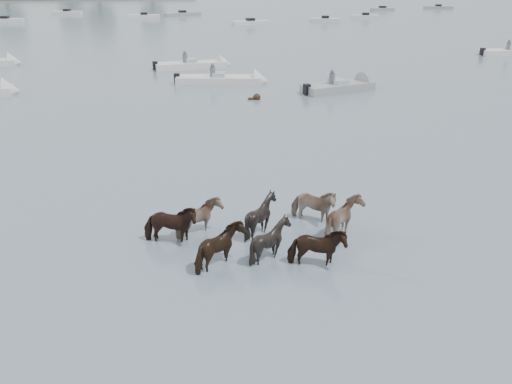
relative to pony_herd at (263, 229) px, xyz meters
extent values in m
plane|color=slate|center=(-1.93, -2.55, -0.45)|extent=(400.00, 400.00, 0.00)
imported|color=black|center=(-2.42, 0.50, 0.02)|extent=(1.62, 0.99, 1.27)
imported|color=#8B755E|center=(-1.60, 0.87, -0.03)|extent=(1.45, 1.50, 1.16)
imported|color=black|center=(0.07, 0.66, 0.02)|extent=(1.21, 1.09, 1.27)
imported|color=#856A5A|center=(1.70, 1.13, -0.01)|extent=(1.56, 1.33, 1.21)
imported|color=black|center=(-1.22, -0.99, 0.00)|extent=(1.46, 1.54, 1.23)
imported|color=black|center=(0.05, -0.77, -0.01)|extent=(1.26, 1.16, 1.21)
imported|color=black|center=(1.08, -1.38, -0.01)|extent=(1.54, 0.94, 1.21)
imported|color=gray|center=(2.29, 0.01, 0.02)|extent=(1.43, 1.54, 1.26)
sphere|color=black|center=(2.94, 17.20, -0.33)|extent=(0.44, 0.44, 0.44)
cube|color=black|center=(2.69, 17.20, -0.43)|extent=(0.50, 0.22, 0.18)
cone|color=silver|center=(-11.10, 21.11, -0.25)|extent=(1.04, 1.67, 1.60)
cube|color=silver|center=(1.35, 22.13, -0.25)|extent=(5.67, 2.64, 0.55)
cone|color=silver|center=(4.03, 21.60, -0.25)|extent=(1.20, 1.75, 1.60)
cube|color=#99ADB7|center=(1.35, 22.13, 0.10)|extent=(1.00, 1.25, 0.35)
cube|color=black|center=(-1.33, 22.67, -0.10)|extent=(0.41, 0.41, 0.60)
cylinder|color=#595966|center=(0.95, 22.13, 0.30)|extent=(0.36, 0.36, 0.70)
sphere|color=#595966|center=(0.95, 22.13, 0.75)|extent=(0.24, 0.24, 0.24)
cube|color=silver|center=(-0.08, 28.25, -0.25)|extent=(5.43, 2.26, 0.55)
cone|color=silver|center=(2.53, 28.58, -0.25)|extent=(1.10, 1.70, 1.60)
cube|color=#99ADB7|center=(-0.08, 28.25, 0.10)|extent=(0.94, 1.21, 0.35)
cube|color=black|center=(-2.69, 27.91, -0.10)|extent=(0.39, 0.39, 0.60)
cylinder|color=#595966|center=(-0.48, 28.25, 0.30)|extent=(0.36, 0.36, 0.70)
sphere|color=#595966|center=(-0.48, 28.25, 0.75)|extent=(0.24, 0.24, 0.24)
cube|color=gray|center=(8.17, 18.50, -0.25)|extent=(4.76, 2.89, 0.55)
cone|color=gray|center=(10.31, 19.18, -0.25)|extent=(1.34, 1.80, 1.60)
cube|color=#99ADB7|center=(8.17, 18.50, 0.10)|extent=(1.10, 1.31, 0.35)
cube|color=black|center=(6.04, 17.82, -0.10)|extent=(0.44, 0.44, 0.60)
cylinder|color=#595966|center=(7.77, 18.50, 0.30)|extent=(0.36, 0.36, 0.70)
sphere|color=#595966|center=(7.77, 18.50, 0.75)|extent=(0.24, 0.24, 0.24)
cube|color=silver|center=(27.75, 30.31, -0.25)|extent=(5.51, 1.72, 0.55)
cube|color=#99ADB7|center=(27.75, 30.31, 0.10)|extent=(0.82, 1.14, 0.35)
cube|color=black|center=(25.01, 30.37, -0.10)|extent=(0.36, 0.36, 0.60)
cylinder|color=#595966|center=(27.35, 30.31, 0.30)|extent=(0.36, 0.36, 0.70)
sphere|color=#595966|center=(27.35, 30.31, 0.75)|extent=(0.24, 0.24, 0.24)
cone|color=silver|center=(-13.34, 32.20, -0.25)|extent=(1.03, 1.67, 1.60)
cube|color=silver|center=(-23.31, 71.42, -0.23)|extent=(5.07, 2.02, 0.60)
cube|color=black|center=(-23.31, 71.42, 0.15)|extent=(1.10, 1.10, 0.50)
cube|color=silver|center=(-16.84, 85.32, -0.23)|extent=(5.07, 2.69, 0.60)
cube|color=black|center=(-16.84, 85.32, 0.15)|extent=(1.22, 1.22, 0.50)
cube|color=silver|center=(-4.14, 75.13, -0.23)|extent=(4.80, 1.78, 0.60)
cube|color=black|center=(-4.14, 75.13, 0.15)|extent=(1.06, 1.06, 0.50)
cube|color=gray|center=(1.89, 78.70, -0.23)|extent=(6.10, 3.60, 0.60)
cube|color=black|center=(1.89, 78.70, 0.15)|extent=(1.30, 1.30, 0.50)
cube|color=silver|center=(10.13, 61.85, -0.23)|extent=(5.19, 2.58, 0.60)
cube|color=black|center=(10.13, 61.85, 0.15)|extent=(1.20, 1.20, 0.50)
cube|color=silver|center=(21.29, 64.05, -0.23)|extent=(4.58, 3.02, 0.60)
cube|color=black|center=(21.29, 64.05, 0.15)|extent=(1.30, 1.30, 0.50)
cube|color=silver|center=(28.98, 68.53, -0.23)|extent=(4.34, 2.26, 0.60)
cube|color=black|center=(28.98, 68.53, 0.15)|extent=(1.17, 1.17, 0.50)
cube|color=gray|center=(38.05, 83.88, -0.23)|extent=(4.47, 2.23, 0.60)
cube|color=black|center=(38.05, 83.88, 0.15)|extent=(1.16, 1.16, 0.50)
cube|color=gray|center=(50.37, 86.67, -0.23)|extent=(5.45, 2.69, 0.60)
cube|color=black|center=(50.37, 86.67, 0.15)|extent=(1.21, 1.21, 0.50)
camera|label=1|loc=(-2.44, -12.56, 6.36)|focal=37.65mm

